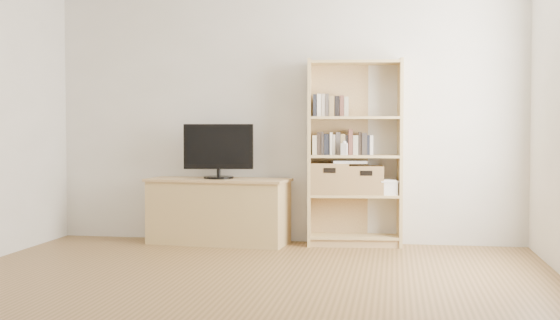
% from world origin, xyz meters
% --- Properties ---
extents(floor, '(4.50, 5.00, 0.01)m').
position_xyz_m(floor, '(0.00, 0.00, 0.00)').
color(floor, brown).
rests_on(floor, ground).
extents(back_wall, '(4.50, 0.02, 2.60)m').
position_xyz_m(back_wall, '(0.00, 2.50, 1.30)').
color(back_wall, beige).
rests_on(back_wall, floor).
extents(tv_stand, '(1.33, 0.61, 0.59)m').
position_xyz_m(tv_stand, '(-0.60, 2.26, 0.30)').
color(tv_stand, tan).
rests_on(tv_stand, floor).
extents(bookshelf, '(0.89, 0.39, 1.72)m').
position_xyz_m(bookshelf, '(0.67, 2.35, 0.86)').
color(bookshelf, tan).
rests_on(bookshelf, floor).
extents(television, '(0.66, 0.12, 0.51)m').
position_xyz_m(television, '(-0.60, 2.26, 0.87)').
color(television, black).
rests_on(television, tv_stand).
extents(books_row_mid, '(0.76, 0.24, 0.20)m').
position_xyz_m(books_row_mid, '(0.67, 2.37, 0.94)').
color(books_row_mid, '#B6AD91').
rests_on(books_row_mid, bookshelf).
extents(books_row_upper, '(0.40, 0.18, 0.20)m').
position_xyz_m(books_row_upper, '(0.48, 2.35, 1.30)').
color(books_row_upper, '#B6AD91').
rests_on(books_row_upper, bookshelf).
extents(baby_monitor, '(0.06, 0.05, 0.11)m').
position_xyz_m(baby_monitor, '(0.58, 2.24, 0.90)').
color(baby_monitor, white).
rests_on(baby_monitor, bookshelf).
extents(basket_left, '(0.38, 0.32, 0.29)m').
position_xyz_m(basket_left, '(0.44, 2.32, 0.62)').
color(basket_left, '#987144').
rests_on(basket_left, bookshelf).
extents(basket_right, '(0.34, 0.29, 0.26)m').
position_xyz_m(basket_right, '(0.77, 2.35, 0.61)').
color(basket_right, '#987144').
rests_on(basket_right, bookshelf).
extents(laptop, '(0.35, 0.27, 0.02)m').
position_xyz_m(laptop, '(0.62, 2.33, 0.78)').
color(laptop, silver).
rests_on(laptop, basket_left).
extents(magazine_stack, '(0.21, 0.28, 0.12)m').
position_xyz_m(magazine_stack, '(0.96, 2.37, 0.54)').
color(magazine_stack, silver).
rests_on(magazine_stack, bookshelf).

